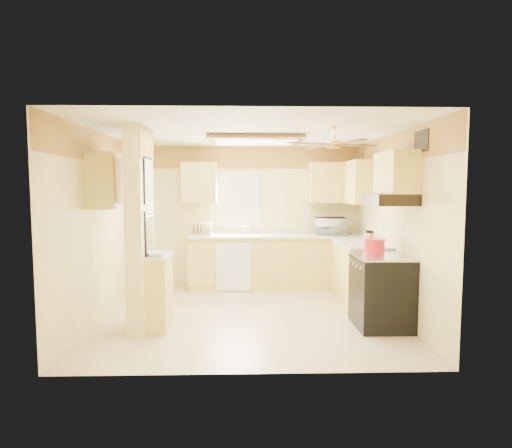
{
  "coord_description": "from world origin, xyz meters",
  "views": [
    {
      "loc": [
        -0.06,
        -5.83,
        1.78
      ],
      "look_at": [
        0.11,
        0.35,
        1.24
      ],
      "focal_mm": 30.0,
      "sensor_mm": 36.0,
      "label": 1
    }
  ],
  "objects_px": {
    "bowl": "(157,254)",
    "kettle": "(369,240)",
    "stove": "(381,291)",
    "microwave": "(330,226)",
    "dutch_oven": "(374,246)"
  },
  "relations": [
    {
      "from": "microwave",
      "to": "bowl",
      "type": "relative_size",
      "value": 2.43
    },
    {
      "from": "dutch_oven",
      "to": "kettle",
      "type": "relative_size",
      "value": 1.17
    },
    {
      "from": "dutch_oven",
      "to": "bowl",
      "type": "bearing_deg",
      "value": -172.75
    },
    {
      "from": "stove",
      "to": "kettle",
      "type": "height_order",
      "value": "kettle"
    },
    {
      "from": "stove",
      "to": "kettle",
      "type": "distance_m",
      "value": 0.78
    },
    {
      "from": "bowl",
      "to": "kettle",
      "type": "xyz_separation_m",
      "value": [
        2.78,
        0.65,
        0.09
      ]
    },
    {
      "from": "bowl",
      "to": "dutch_oven",
      "type": "bearing_deg",
      "value": 7.25
    },
    {
      "from": "bowl",
      "to": "kettle",
      "type": "relative_size",
      "value": 0.92
    },
    {
      "from": "microwave",
      "to": "kettle",
      "type": "relative_size",
      "value": 2.22
    },
    {
      "from": "microwave",
      "to": "dutch_oven",
      "type": "height_order",
      "value": "microwave"
    },
    {
      "from": "stove",
      "to": "bowl",
      "type": "xyz_separation_m",
      "value": [
        -2.8,
        -0.13,
        0.51
      ]
    },
    {
      "from": "microwave",
      "to": "dutch_oven",
      "type": "relative_size",
      "value": 1.9
    },
    {
      "from": "stove",
      "to": "microwave",
      "type": "bearing_deg",
      "value": 95.68
    },
    {
      "from": "microwave",
      "to": "kettle",
      "type": "distance_m",
      "value": 1.68
    },
    {
      "from": "stove",
      "to": "kettle",
      "type": "bearing_deg",
      "value": 91.38
    }
  ]
}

